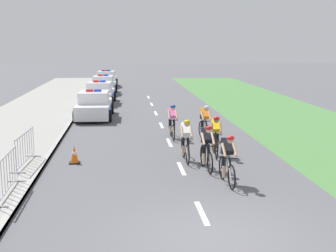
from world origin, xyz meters
name	(u,v)px	position (x,y,z in m)	size (l,w,h in m)	color
ground_plane	(214,238)	(0.00, 0.00, 0.00)	(160.00, 160.00, 0.00)	#56565B
sidewalk_slab	(20,125)	(-7.10, 14.00, 0.06)	(5.09, 60.00, 0.12)	gray
kerb_edge	(69,124)	(-4.63, 14.00, 0.07)	(0.16, 60.00, 0.13)	#9E9E99
grass_verge	(296,121)	(7.24, 14.00, 0.00)	(7.00, 60.00, 0.01)	#4C7F42
lane_markings_centre	(165,133)	(0.00, 11.48, 0.00)	(0.14, 29.60, 0.01)	white
cyclist_lead	(227,158)	(1.12, 3.68, 0.79)	(0.43, 1.72, 1.56)	black
cyclist_second	(207,147)	(0.80, 5.23, 0.79)	(0.43, 1.72, 1.56)	black
cyclist_third	(186,139)	(0.27, 6.41, 0.79)	(0.42, 1.72, 1.56)	black
cyclist_fourth	(215,135)	(1.45, 7.03, 0.79)	(0.45, 1.72, 1.56)	black
cyclist_fifth	(172,121)	(0.20, 10.25, 0.79)	(0.42, 1.72, 1.56)	black
cyclist_sixth	(205,122)	(1.56, 9.86, 0.79)	(0.45, 1.72, 1.56)	black
police_car_nearest	(94,106)	(-3.50, 16.15, 0.68)	(2.06, 4.43, 1.59)	white
police_car_second	(100,94)	(-3.50, 22.21, 0.68)	(2.14, 4.47, 1.59)	white
police_car_third	(103,86)	(-3.50, 28.10, 0.68)	(2.19, 4.49, 1.59)	silver
police_car_furthest	(106,80)	(-3.50, 34.31, 0.68)	(2.09, 4.45, 1.59)	silver
crowd_barrier_front	(7,175)	(-5.00, 3.08, 0.65)	(0.53, 2.32, 1.07)	#B7BABF
crowd_barrier_middle	(25,149)	(-5.15, 6.08, 0.65)	(0.59, 2.32, 1.07)	#B7BABF
traffic_cone_near	(74,155)	(-3.60, 6.50, 0.31)	(0.36, 0.36, 0.64)	black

